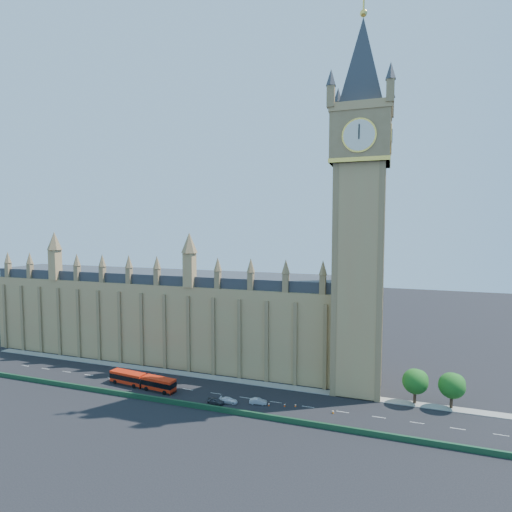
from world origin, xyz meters
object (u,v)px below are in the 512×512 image
(car_grey, at_px, (216,401))
(red_bus, at_px, (142,381))
(car_white, at_px, (228,400))
(car_silver, at_px, (258,401))

(car_grey, bearing_deg, red_bus, 88.10)
(car_grey, relative_size, car_white, 0.95)
(red_bus, xyz_separation_m, car_grey, (22.63, -2.80, -1.09))
(car_white, bearing_deg, car_grey, 113.31)
(car_silver, distance_m, car_white, 7.22)
(car_silver, bearing_deg, car_grey, 99.89)
(red_bus, bearing_deg, car_silver, 6.75)
(car_silver, bearing_deg, red_bus, 82.65)
(red_bus, distance_m, car_white, 25.43)
(red_bus, xyz_separation_m, car_white, (25.36, -1.38, -1.16))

